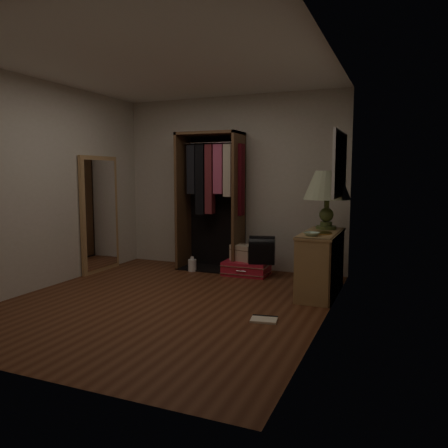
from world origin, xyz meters
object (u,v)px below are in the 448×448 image
Objects in this scene: pink_suitcase at (246,268)px; table_lamp at (327,187)px; open_wardrobe at (213,189)px; black_bag at (262,249)px; white_jug at (192,265)px; floor_mirror at (100,214)px; train_case at (243,253)px; console_bookshelf at (321,261)px.

pink_suitcase is 0.90× the size of table_lamp.
open_wardrobe is 5.12× the size of black_bag.
black_bag is at bearing -13.10° from pink_suitcase.
black_bag is 1.84× the size of white_jug.
floor_mirror is at bearing -158.16° from white_jug.
open_wardrobe is at bearing 27.25° from floor_mirror.
open_wardrobe is 3.12× the size of pink_suitcase.
train_case is at bearing 151.60° from pink_suitcase.
console_bookshelf is at bearing -90.76° from table_lamp.
floor_mirror is at bearing -145.75° from train_case.
open_wardrobe is at bearing 165.47° from table_lamp.
black_bag reaches higher than train_case.
table_lamp reaches higher than pink_suitcase.
train_case is at bearing -14.68° from open_wardrobe.
train_case is (0.53, -0.14, -0.90)m from open_wardrobe.
pink_suitcase is 1.64× the size of black_bag.
black_bag is (-0.91, 0.51, 0.00)m from console_bookshelf.
train_case is at bearing 154.15° from console_bookshelf.
white_jug reaches higher than pink_suitcase.
open_wardrobe is 1.20m from black_bag.
black_bag is at bearing 13.22° from floor_mirror.
open_wardrobe reaches higher than floor_mirror.
floor_mirror is (-3.24, -0.04, 0.46)m from console_bookshelf.
open_wardrobe reaches higher than white_jug.
black_bag is (0.31, -0.08, 0.08)m from train_case.
open_wardrobe is 2.80× the size of table_lamp.
white_jug is (-0.23, -0.26, -1.13)m from open_wardrobe.
train_case is (-1.22, 0.59, -0.08)m from console_bookshelf.
train_case reaches higher than white_jug.
train_case is (-0.06, 0.03, 0.21)m from pink_suitcase.
floor_mirror reaches higher than pink_suitcase.
pink_suitcase is at bearing 6.58° from white_jug.
pink_suitcase is (2.08, 0.60, -0.75)m from floor_mirror.
white_jug is at bearing -131.39° from open_wardrobe.
table_lamp is at bearing 2.48° from train_case.
black_bag is at bearing 2.29° from white_jug.
table_lamp is (1.22, -0.31, 0.97)m from train_case.
open_wardrobe reaches higher than console_bookshelf.
console_bookshelf is 5.14× the size of white_jug.
pink_suitcase is at bearing -10.06° from train_case.
floor_mirror is 7.80× the size of white_jug.
console_bookshelf is 0.66× the size of floor_mirror.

